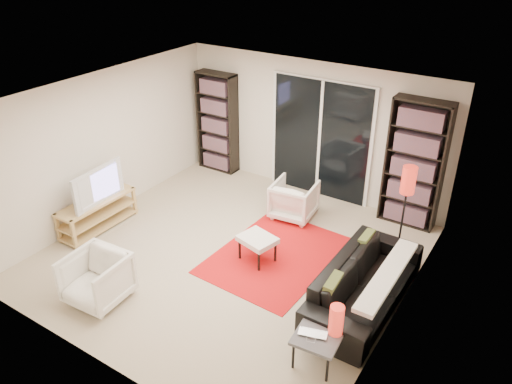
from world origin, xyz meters
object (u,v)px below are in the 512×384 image
at_px(bookshelf_left, 217,123).
at_px(sofa, 365,283).
at_px(tv_stand, 98,213).
at_px(armchair_back, 294,200).
at_px(armchair_front, 97,279).
at_px(ottoman, 257,241).
at_px(bookshelf_right, 414,165).
at_px(side_table, 318,338).
at_px(floor_lamp, 407,189).

xyz_separation_m(bookshelf_left, sofa, (4.02, -2.28, -0.66)).
relative_size(tv_stand, armchair_back, 1.92).
distance_m(armchair_front, ottoman, 2.26).
height_order(armchair_back, armchair_front, armchair_front).
distance_m(bookshelf_left, ottoman, 3.31).
height_order(tv_stand, armchair_front, armchair_front).
height_order(bookshelf_right, armchair_front, bookshelf_right).
bearing_deg(bookshelf_right, side_table, -88.16).
bearing_deg(bookshelf_right, bookshelf_left, 180.00).
bearing_deg(bookshelf_left, floor_lamp, -14.22).
bearing_deg(bookshelf_right, armchair_front, -124.04).
height_order(bookshelf_left, bookshelf_right, bookshelf_right).
bearing_deg(bookshelf_right, tv_stand, -145.38).
bearing_deg(tv_stand, sofa, 7.71).
bearing_deg(armchair_front, side_table, 7.95).
xyz_separation_m(bookshelf_left, ottoman, (2.36, -2.24, -0.63)).
bearing_deg(armchair_back, floor_lamp, 168.17).
xyz_separation_m(tv_stand, sofa, (4.32, 0.59, 0.05)).
height_order(side_table, floor_lamp, floor_lamp).
bearing_deg(side_table, armchair_front, -168.61).
height_order(sofa, armchair_back, armchair_back).
xyz_separation_m(bookshelf_right, armchair_front, (-2.77, -4.10, -0.71)).
xyz_separation_m(bookshelf_left, armchair_back, (2.19, -0.85, -0.66)).
relative_size(bookshelf_left, armchair_front, 2.63).
distance_m(bookshelf_left, armchair_front, 4.29).
relative_size(bookshelf_left, ottoman, 3.29).
relative_size(sofa, armchair_back, 3.11).
bearing_deg(bookshelf_left, side_table, -41.60).
distance_m(ottoman, side_table, 2.05).
bearing_deg(side_table, bookshelf_left, 138.40).
xyz_separation_m(bookshelf_right, ottoman, (-1.49, -2.24, -0.71)).
xyz_separation_m(sofa, armchair_back, (-1.83, 1.43, 0.00)).
bearing_deg(armchair_front, tv_stand, 134.87).
bearing_deg(side_table, sofa, 87.25).
distance_m(sofa, floor_lamp, 1.50).
bearing_deg(tv_stand, bookshelf_left, 83.99).
height_order(ottoman, floor_lamp, floor_lamp).
distance_m(bookshelf_right, armchair_front, 5.00).
bearing_deg(ottoman, bookshelf_right, 56.32).
bearing_deg(bookshelf_left, armchair_front, -75.22).
bearing_deg(side_table, ottoman, 141.46).
height_order(sofa, armchair_front, armchair_front).
distance_m(sofa, armchair_back, 2.32).
xyz_separation_m(armchair_back, floor_lamp, (1.86, -0.18, 0.81)).
distance_m(bookshelf_right, sofa, 2.40).
height_order(tv_stand, ottoman, tv_stand).
bearing_deg(sofa, tv_stand, 98.20).
bearing_deg(armchair_front, ottoman, 52.08).
distance_m(armchair_front, side_table, 2.94).
distance_m(bookshelf_right, tv_stand, 5.11).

